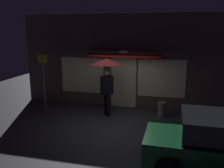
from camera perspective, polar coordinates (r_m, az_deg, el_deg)
The scene contains 5 objects.
ground_plane at distance 8.74m, azimuth -0.03°, elevation -9.64°, with size 18.00×18.00×0.00m, color #2D2D33.
building_facade at distance 10.46m, azimuth 2.97°, elevation 5.33°, with size 9.25×1.00×4.01m.
person_with_umbrella at distance 9.15m, azimuth -1.25°, elevation 3.45°, with size 1.24×1.24×2.28m.
street_sign_post at distance 10.20m, azimuth -15.97°, elevation 1.24°, with size 0.40×0.07×2.45m.
sidewalk_bollard at distance 9.60m, azimuth 11.77°, elevation -5.98°, with size 0.30×0.30×0.59m, color slate.
Camera 1 is at (1.90, -7.87, 3.29)m, focal length 38.33 mm.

